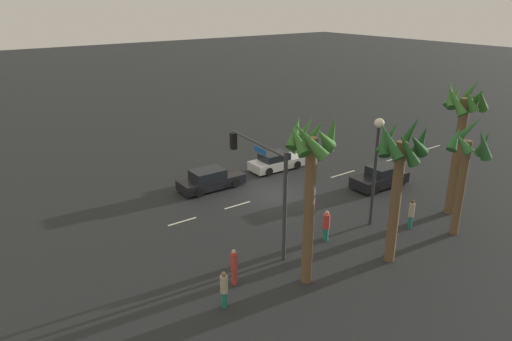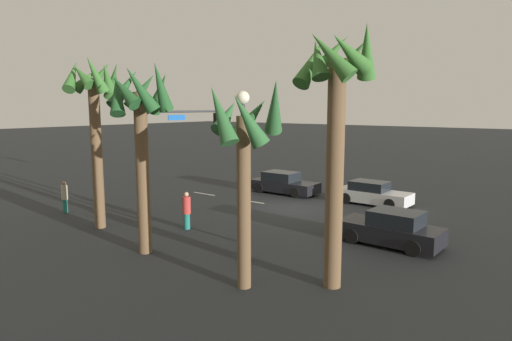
{
  "view_description": "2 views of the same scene",
  "coord_description": "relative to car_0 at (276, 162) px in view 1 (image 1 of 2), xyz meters",
  "views": [
    {
      "loc": [
        18.19,
        23.01,
        12.62
      ],
      "look_at": [
        1.51,
        0.1,
        2.1
      ],
      "focal_mm": 33.14,
      "sensor_mm": 36.0,
      "label": 1
    },
    {
      "loc": [
        -13.35,
        20.91,
        5.74
      ],
      "look_at": [
        2.05,
        0.65,
        2.07
      ],
      "focal_mm": 31.07,
      "sensor_mm": 36.0,
      "label": 2
    }
  ],
  "objects": [
    {
      "name": "car_0",
      "position": [
        0.0,
        0.0,
        0.0
      ],
      "size": [
        4.4,
        1.93,
        1.36
      ],
      "color": "silver",
      "rests_on": "ground_plane"
    },
    {
      "name": "ground_plane",
      "position": [
        3.25,
        3.79,
        -0.63
      ],
      "size": [
        220.0,
        220.0,
        0.0
      ],
      "primitive_type": "plane",
      "color": "#232628"
    },
    {
      "name": "lane_stripe_2",
      "position": [
        -3.43,
        3.79,
        -0.62
      ],
      "size": [
        2.52,
        0.14,
        0.01
      ],
      "primitive_type": "cube",
      "color": "silver",
      "rests_on": "ground_plane"
    },
    {
      "name": "lane_stripe_1",
      "position": [
        -9.45,
        3.79,
        -0.62
      ],
      "size": [
        2.21,
        0.14,
        0.01
      ],
      "primitive_type": "cube",
      "color": "silver",
      "rests_on": "ground_plane"
    },
    {
      "name": "palm_tree_1",
      "position": [
        8.34,
        12.74,
        5.23
      ],
      "size": [
        2.7,
        2.76,
        8.04
      ],
      "color": "brown",
      "rests_on": "ground_plane"
    },
    {
      "name": "palm_tree_0",
      "position": [
        3.66,
        13.89,
        4.75
      ],
      "size": [
        2.64,
        2.54,
        7.43
      ],
      "color": "brown",
      "rests_on": "ground_plane"
    },
    {
      "name": "pedestrian_3",
      "position": [
        4.83,
        10.46,
        0.3
      ],
      "size": [
        0.47,
        0.47,
        1.78
      ],
      "color": "#1E7266",
      "rests_on": "ground_plane"
    },
    {
      "name": "palm_tree_2",
      "position": [
        -3.78,
        12.37,
        5.19
      ],
      "size": [
        2.62,
        2.61,
        8.23
      ],
      "color": "brown",
      "rests_on": "ground_plane"
    },
    {
      "name": "pedestrian_1",
      "position": [
        12.49,
        12.2,
        0.3
      ],
      "size": [
        0.36,
        0.36,
        1.74
      ],
      "color": "#1E7266",
      "rests_on": "ground_plane"
    },
    {
      "name": "palm_tree_3",
      "position": [
        -1.7,
        14.19,
        4.04
      ],
      "size": [
        2.42,
        2.66,
        6.67
      ],
      "color": "brown",
      "rests_on": "ground_plane"
    },
    {
      "name": "car_2",
      "position": [
        6.08,
        0.36,
        0.02
      ],
      "size": [
        4.66,
        1.95,
        1.42
      ],
      "color": "black",
      "rests_on": "ground_plane"
    },
    {
      "name": "pedestrian_0",
      "position": [
        11.19,
        11.01,
        0.34
      ],
      "size": [
        0.44,
        0.44,
        1.81
      ],
      "color": "#BF3833",
      "rests_on": "ground_plane"
    },
    {
      "name": "lane_stripe_0",
      "position": [
        -14.75,
        3.79,
        -0.62
      ],
      "size": [
        1.98,
        0.14,
        0.01
      ],
      "primitive_type": "cube",
      "color": "silver",
      "rests_on": "ground_plane"
    },
    {
      "name": "pedestrian_2",
      "position": [
        -0.11,
        12.29,
        0.33
      ],
      "size": [
        0.44,
        0.44,
        1.8
      ],
      "color": "#1E7266",
      "rests_on": "ground_plane"
    },
    {
      "name": "lane_stripe_4",
      "position": [
        10.12,
        3.79,
        -0.62
      ],
      "size": [
        1.87,
        0.14,
        0.01
      ],
      "primitive_type": "cube",
      "color": "silver",
      "rests_on": "ground_plane"
    },
    {
      "name": "lane_stripe_3",
      "position": [
        6.16,
        3.79,
        -0.62
      ],
      "size": [
        1.95,
        0.14,
        0.01
      ],
      "primitive_type": "cube",
      "color": "silver",
      "rests_on": "ground_plane"
    },
    {
      "name": "car_1",
      "position": [
        -3.75,
        7.01,
        0.05
      ],
      "size": [
        4.27,
        2.02,
        1.49
      ],
      "color": "black",
      "rests_on": "ground_plane"
    },
    {
      "name": "streetlamp",
      "position": [
        1.31,
        10.57,
        3.82
      ],
      "size": [
        0.56,
        0.56,
        6.38
      ],
      "color": "#2D2D33",
      "rests_on": "ground_plane"
    },
    {
      "name": "traffic_signal",
      "position": [
        7.75,
        8.67,
        3.32
      ],
      "size": [
        0.79,
        5.65,
        5.74
      ],
      "color": "#38383D",
      "rests_on": "ground_plane"
    }
  ]
}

